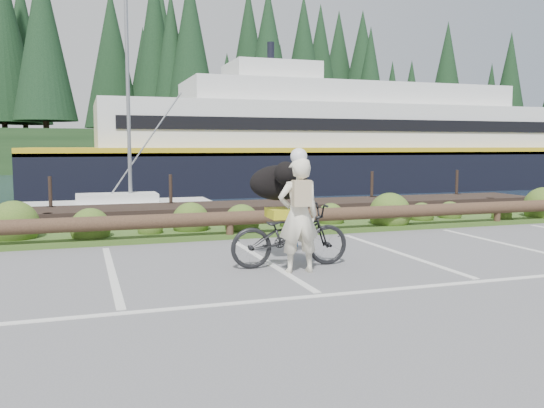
# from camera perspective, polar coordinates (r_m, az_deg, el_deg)

# --- Properties ---
(ground) EXTENTS (72.00, 72.00, 0.00)m
(ground) POSITION_cam_1_polar(r_m,az_deg,el_deg) (8.20, 3.83, -8.39)
(ground) COLOR #5D5D60
(harbor_backdrop) EXTENTS (170.00, 160.00, 30.00)m
(harbor_backdrop) POSITION_cam_1_polar(r_m,az_deg,el_deg) (85.96, -16.20, 4.20)
(harbor_backdrop) COLOR #162536
(harbor_backdrop) RESTS_ON ground
(vegetation_strip) EXTENTS (34.00, 1.60, 0.10)m
(vegetation_strip) POSITION_cam_1_polar(r_m,az_deg,el_deg) (13.15, -4.95, -2.80)
(vegetation_strip) COLOR #3D5B21
(vegetation_strip) RESTS_ON ground
(log_rail) EXTENTS (32.00, 0.30, 0.60)m
(log_rail) POSITION_cam_1_polar(r_m,az_deg,el_deg) (12.49, -4.20, -3.48)
(log_rail) COLOR #443021
(log_rail) RESTS_ON ground
(bicycle) EXTENTS (2.04, 0.81, 1.05)m
(bicycle) POSITION_cam_1_polar(r_m,az_deg,el_deg) (9.58, 1.77, -3.11)
(bicycle) COLOR black
(bicycle) RESTS_ON ground
(cyclist) EXTENTS (0.69, 0.47, 1.82)m
(cyclist) POSITION_cam_1_polar(r_m,az_deg,el_deg) (9.08, 2.64, -1.15)
(cyclist) COLOR #EEE6CA
(cyclist) RESTS_ON ground
(dog) EXTENTS (0.58, 1.10, 0.62)m
(dog) POSITION_cam_1_polar(r_m,az_deg,el_deg) (10.10, 0.72, 2.12)
(dog) COLOR black
(dog) RESTS_ON bicycle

